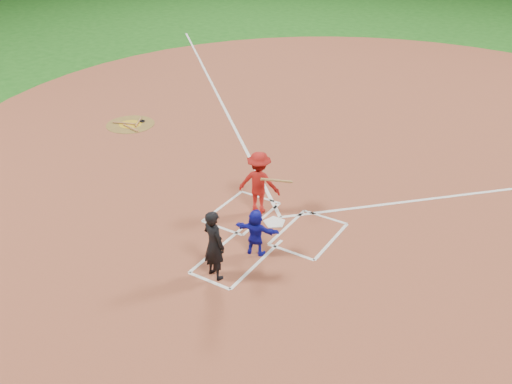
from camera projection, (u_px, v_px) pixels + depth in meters
The scene contains 13 objects.
ground at pixel (274, 223), 14.42m from camera, with size 120.00×120.00×0.00m, color #1A5816.
home_plate_dirt at pixel (366, 141), 18.86m from camera, with size 28.00×28.00×0.01m, color brown.
home_plate at pixel (274, 222), 14.41m from camera, with size 0.60×0.60×0.02m, color silver.
on_deck_circle at pixel (130, 124), 20.09m from camera, with size 1.70×1.70×0.01m, color brown.
on_deck_logo at pixel (130, 124), 20.09m from camera, with size 0.80×0.80×0.00m, color gold.
on_deck_bat_a at pixel (138, 122), 20.19m from camera, with size 0.06×0.06×0.84m, color #A66A3D.
on_deck_bat_b at pixel (124, 123), 20.09m from camera, with size 0.06×0.06×0.84m, color brown.
on_deck_bat_c at pixel (131, 128), 19.71m from camera, with size 0.06×0.06×0.84m, color #A0673A.
bat_weight_donut at pixel (142, 121), 20.28m from camera, with size 0.19×0.19×0.05m, color black.
catcher at pixel (256, 232), 12.97m from camera, with size 1.07×0.34×1.15m, color #1517AD.
umpire at pixel (214, 245), 12.11m from camera, with size 0.60×0.39×1.64m, color black.
chalk_markings at pixel (357, 148), 18.33m from camera, with size 28.35×17.32×0.01m.
batter_at_plate at pixel (259, 183), 14.51m from camera, with size 1.50×0.94×1.68m.
Camera 1 is at (6.07, -10.61, 7.70)m, focal length 40.00 mm.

